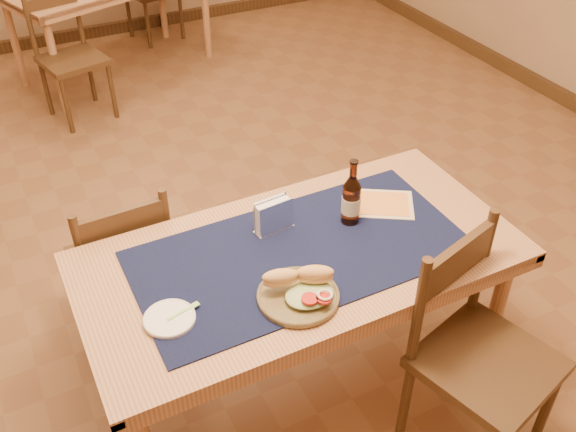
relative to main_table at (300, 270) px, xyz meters
name	(u,v)px	position (x,y,z in m)	size (l,w,h in m)	color
room	(207,6)	(0.00, 0.80, 0.73)	(6.04, 7.04, 2.84)	brown
main_table	(300,270)	(0.00, 0.00, 0.00)	(1.60, 0.80, 0.75)	tan
placemat	(300,252)	(0.00, 0.00, 0.09)	(1.20, 0.60, 0.01)	#10173B
baseboard	(227,265)	(0.00, 0.80, -0.62)	(6.00, 7.00, 0.10)	#432D18
chair_main_far	(124,264)	(-0.54, 0.58, -0.22)	(0.41, 0.41, 0.87)	#432D18
chair_main_near	(478,353)	(0.45, -0.50, -0.17)	(0.54, 0.54, 0.95)	#432D18
chair_back_near	(70,56)	(-0.29, 2.86, -0.22)	(0.48, 0.48, 0.87)	#432D18
sandwich_plate	(301,291)	(-0.11, -0.21, 0.12)	(0.28, 0.28, 0.11)	brown
side_plate	(169,318)	(-0.53, -0.11, 0.10)	(0.17, 0.17, 0.01)	white
fork	(186,310)	(-0.47, -0.10, 0.10)	(0.12, 0.04, 0.00)	#A0E67E
beer_bottle	(351,200)	(0.25, 0.08, 0.19)	(0.07, 0.07, 0.27)	#481E0D
napkin_holder	(273,216)	(-0.03, 0.16, 0.15)	(0.16, 0.07, 0.13)	white
menu_card	(380,204)	(0.42, 0.11, 0.09)	(0.32, 0.30, 0.01)	beige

